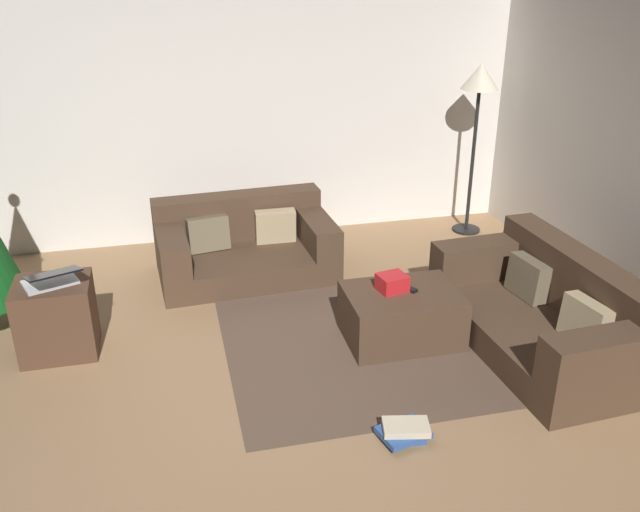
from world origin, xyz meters
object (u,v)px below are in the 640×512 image
Objects in this scene: ottoman at (402,315)px; gift_box at (392,283)px; book_stack at (405,431)px; couch_left at (244,244)px; laptop at (51,279)px; couch_right at (549,313)px; corner_lamp at (479,90)px; tv_remote at (407,288)px; side_table at (57,318)px.

gift_box is (-0.07, 0.05, 0.26)m from ottoman.
couch_left is at bearing 103.38° from book_stack.
ottoman is at bearing -8.27° from laptop.
couch_right is 1.06× the size of corner_lamp.
side_table is (-2.49, 0.37, -0.13)m from tv_remote.
laptop is at bearing 144.81° from book_stack.
couch_left is 2.66m from corner_lamp.
laptop is at bearing -68.86° from side_table.
ottoman is 2.49m from laptop.
couch_left is 1.75m from tv_remote.
gift_box is at bearing -7.37° from laptop.
couch_left is 3.23× the size of laptop.
laptop is at bearing -158.37° from corner_lamp.
corner_lamp is at bearing 59.50° from book_stack.
side_table is (-2.45, 0.41, 0.08)m from ottoman.
side_table is 2.58m from book_stack.
gift_box reaches higher than ottoman.
couch_right is 2.52m from corner_lamp.
couch_right is 8.92× the size of gift_box.
couch_right is at bearing 29.30° from book_stack.
couch_right is 2.17× the size of ottoman.
corner_lamp is at bearing -173.51° from couch_left.
tv_remote is at bearing 69.97° from book_stack.
side_table is 4.25m from corner_lamp.
gift_box is at bearing 66.72° from couch_right.
gift_box reaches higher than book_stack.
laptop is 1.50× the size of book_stack.
book_stack is at bearing -108.45° from ottoman.
side_table is at bearing 170.60° from ottoman.
gift_box is 0.41× the size of laptop.
book_stack is 3.70m from corner_lamp.
laptop is at bearing 143.72° from tv_remote.
laptop reaches higher than gift_box.
laptop is (-2.36, 0.31, 0.15)m from gift_box.
laptop is (-3.42, 0.69, 0.34)m from couch_right.
couch_left reaches higher than side_table.
laptop is (0.02, -0.05, 0.33)m from side_table.
ottoman is at bearing 71.55° from book_stack.
ottoman is 5.16× the size of tv_remote.
side_table is at bearing 31.90° from couch_left.
ottoman is 1.70× the size of laptop.
couch_right is 1.05m from ottoman.
couch_left is at bearing 44.31° from couch_right.
corner_lamp is (1.45, 1.81, 0.99)m from gift_box.
couch_left is 1.81m from side_table.
tv_remote is at bearing 65.16° from couch_right.
corner_lamp is (2.35, 0.41, 1.18)m from couch_left.
tv_remote is (0.05, 0.04, 0.21)m from ottoman.
laptop is (-2.47, 0.32, 0.20)m from tv_remote.
ottoman is 2.55× the size of book_stack.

